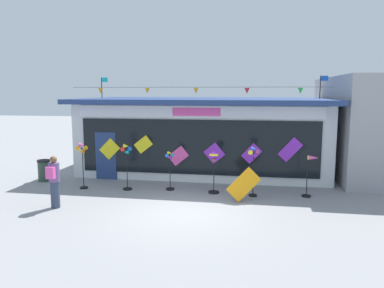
{
  "coord_description": "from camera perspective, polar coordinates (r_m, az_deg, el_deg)",
  "views": [
    {
      "loc": [
        2.12,
        -10.84,
        3.72
      ],
      "look_at": [
        -0.34,
        3.62,
        1.61
      ],
      "focal_mm": 34.68,
      "sensor_mm": 36.0,
      "label": 1
    }
  ],
  "objects": [
    {
      "name": "wind_spinner_left",
      "position": [
        14.1,
        -10.04,
        -2.48
      ],
      "size": [
        0.39,
        0.34,
        1.76
      ],
      "color": "black",
      "rests_on": "ground_plane"
    },
    {
      "name": "person_near_camera",
      "position": [
        12.6,
        -20.44,
        -5.33
      ],
      "size": [
        0.34,
        0.45,
        1.68
      ],
      "rotation": [
        0.0,
        0.0,
        3.13
      ],
      "color": "#333D56",
      "rests_on": "ground_plane"
    },
    {
      "name": "trash_bin",
      "position": [
        16.58,
        -21.8,
        -3.78
      ],
      "size": [
        0.52,
        0.52,
        0.89
      ],
      "color": "#2D4238",
      "rests_on": "ground_plane"
    },
    {
      "name": "wind_spinner_center_right",
      "position": [
        13.49,
        3.39,
        -3.02
      ],
      "size": [
        0.4,
        0.4,
        1.59
      ],
      "color": "black",
      "rests_on": "ground_plane"
    },
    {
      "name": "wind_spinner_center_left",
      "position": [
        13.97,
        -3.42,
        -3.73
      ],
      "size": [
        0.32,
        0.32,
        1.49
      ],
      "color": "black",
      "rests_on": "ground_plane"
    },
    {
      "name": "wind_spinner_far_left",
      "position": [
        14.65,
        -16.54,
        -1.85
      ],
      "size": [
        0.41,
        0.3,
        1.78
      ],
      "color": "black",
      "rests_on": "ground_plane"
    },
    {
      "name": "display_kite_on_ground",
      "position": [
        12.69,
        7.95,
        -6.18
      ],
      "size": [
        1.18,
        0.34,
        1.18
      ],
      "primitive_type": "cube",
      "rotation": [
        -0.29,
        0.79,
        0.0
      ],
      "color": "orange",
      "rests_on": "ground_plane"
    },
    {
      "name": "wind_spinner_right",
      "position": [
        13.18,
        9.44,
        -2.78
      ],
      "size": [
        0.39,
        0.29,
        1.79
      ],
      "color": "black",
      "rests_on": "ground_plane"
    },
    {
      "name": "ground_plane",
      "position": [
        11.66,
        -1.38,
        -10.42
      ],
      "size": [
        80.0,
        80.0,
        0.0
      ],
      "primitive_type": "plane",
      "color": "gray"
    },
    {
      "name": "kite_shop_building",
      "position": [
        17.51,
        2.04,
        1.57
      ],
      "size": [
        11.13,
        6.08,
        4.38
      ],
      "color": "silver",
      "rests_on": "ground_plane"
    },
    {
      "name": "wind_spinner_far_right",
      "position": [
        13.65,
        17.73,
        -4.06
      ],
      "size": [
        0.52,
        0.32,
        1.5
      ],
      "color": "black",
      "rests_on": "ground_plane"
    }
  ]
}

